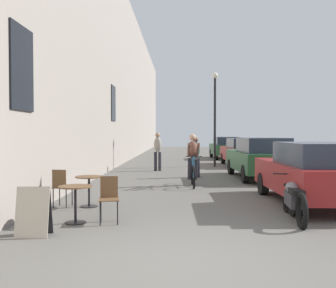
% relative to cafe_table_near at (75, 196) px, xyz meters
% --- Properties ---
extents(ground_plane, '(88.00, 88.00, 0.00)m').
position_rel_cafe_table_near_xyz_m(ground_plane, '(2.03, -2.28, -0.52)').
color(ground_plane, '#5B5954').
extents(building_facade_left, '(0.54, 68.00, 10.24)m').
position_rel_cafe_table_near_xyz_m(building_facade_left, '(-1.42, 11.72, 4.60)').
color(building_facade_left, gray).
rests_on(building_facade_left, ground_plane).
extents(cafe_table_near, '(0.64, 0.64, 0.72)m').
position_rel_cafe_table_near_xyz_m(cafe_table_near, '(0.00, 0.00, 0.00)').
color(cafe_table_near, black).
rests_on(cafe_table_near, ground_plane).
extents(cafe_chair_near_toward_street, '(0.44, 0.44, 0.89)m').
position_rel_cafe_table_near_xyz_m(cafe_chair_near_toward_street, '(0.64, 0.08, -0.00)').
color(cafe_chair_near_toward_street, black).
rests_on(cafe_chair_near_toward_street, ground_plane).
extents(cafe_table_mid, '(0.64, 0.64, 0.72)m').
position_rel_cafe_table_near_xyz_m(cafe_table_mid, '(-0.12, 1.64, 0.00)').
color(cafe_table_mid, black).
rests_on(cafe_table_mid, ground_plane).
extents(cafe_chair_mid_toward_street, '(0.44, 0.44, 0.89)m').
position_rel_cafe_table_near_xyz_m(cafe_chair_mid_toward_street, '(-0.76, 1.57, -0.00)').
color(cafe_chair_mid_toward_street, black).
rests_on(cafe_chair_mid_toward_street, ground_plane).
extents(sandwich_board_sign, '(0.57, 0.40, 0.84)m').
position_rel_cafe_table_near_xyz_m(sandwich_board_sign, '(-0.45, -0.94, -0.11)').
color(sandwich_board_sign, black).
rests_on(sandwich_board_sign, ground_plane).
extents(cyclist_on_bicycle, '(0.52, 1.76, 1.74)m').
position_rel_cafe_table_near_xyz_m(cyclist_on_bicycle, '(2.46, 5.37, 0.29)').
color(cyclist_on_bicycle, black).
rests_on(cyclist_on_bicycle, ground_plane).
extents(pedestrian_near, '(0.36, 0.27, 1.59)m').
position_rel_cafe_table_near_xyz_m(pedestrian_near, '(2.66, 7.78, 0.38)').
color(pedestrian_near, '#26262D').
rests_on(pedestrian_near, ground_plane).
extents(pedestrian_mid, '(0.37, 0.28, 1.77)m').
position_rel_cafe_table_near_xyz_m(pedestrian_mid, '(1.02, 10.37, 0.48)').
color(pedestrian_mid, '#26262D').
rests_on(pedestrian_mid, ground_plane).
extents(street_lamp, '(0.32, 0.32, 4.90)m').
position_rel_cafe_table_near_xyz_m(street_lamp, '(3.88, 12.76, 2.59)').
color(street_lamp, black).
rests_on(street_lamp, ground_plane).
extents(parked_car_nearest, '(1.87, 4.29, 1.52)m').
position_rel_cafe_table_near_xyz_m(parked_car_nearest, '(5.21, 2.05, 0.26)').
color(parked_car_nearest, maroon).
rests_on(parked_car_nearest, ground_plane).
extents(parked_car_second, '(1.99, 4.47, 1.57)m').
position_rel_cafe_table_near_xyz_m(parked_car_second, '(5.09, 7.42, 0.29)').
color(parked_car_second, '#23512D').
rests_on(parked_car_second, ground_plane).
extents(parked_car_third, '(1.88, 4.20, 1.47)m').
position_rel_cafe_table_near_xyz_m(parked_car_third, '(5.37, 13.23, 0.24)').
color(parked_car_third, maroon).
rests_on(parked_car_third, ground_plane).
extents(parked_car_fourth, '(1.86, 4.24, 1.49)m').
position_rel_cafe_table_near_xyz_m(parked_car_fourth, '(5.19, 19.02, 0.25)').
color(parked_car_fourth, '#23512D').
rests_on(parked_car_fourth, ground_plane).
extents(parked_motorcycle, '(0.62, 2.14, 0.92)m').
position_rel_cafe_table_near_xyz_m(parked_motorcycle, '(4.31, 0.44, -0.12)').
color(parked_motorcycle, black).
rests_on(parked_motorcycle, ground_plane).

